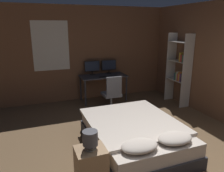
# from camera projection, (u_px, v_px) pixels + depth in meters

# --- Properties ---
(wall_back) EXTENTS (12.00, 0.08, 2.70)m
(wall_back) POSITION_uv_depth(u_px,v_px,m) (95.00, 53.00, 6.46)
(wall_back) COLOR brown
(wall_back) RESTS_ON ground_plane
(bed) EXTENTS (1.54, 2.03, 0.58)m
(bed) POSITION_uv_depth(u_px,v_px,m) (134.00, 135.00, 3.93)
(bed) COLOR #2D2D33
(bed) RESTS_ON ground_plane
(nightstand) EXTENTS (0.40, 0.36, 0.60)m
(nightstand) POSITION_uv_depth(u_px,v_px,m) (91.00, 169.00, 2.92)
(nightstand) COLOR #997551
(nightstand) RESTS_ON ground_plane
(bedside_lamp) EXTENTS (0.20, 0.20, 0.26)m
(bedside_lamp) POSITION_uv_depth(u_px,v_px,m) (90.00, 138.00, 2.80)
(bedside_lamp) COLOR gray
(bedside_lamp) RESTS_ON nightstand
(desk) EXTENTS (1.33, 0.66, 0.76)m
(desk) POSITION_uv_depth(u_px,v_px,m) (103.00, 79.00, 6.33)
(desk) COLOR #38383D
(desk) RESTS_ON ground_plane
(monitor_left) EXTENTS (0.45, 0.16, 0.40)m
(monitor_left) POSITION_uv_depth(u_px,v_px,m) (92.00, 67.00, 6.36)
(monitor_left) COLOR black
(monitor_left) RESTS_ON desk
(monitor_right) EXTENTS (0.45, 0.16, 0.40)m
(monitor_right) POSITION_uv_depth(u_px,v_px,m) (109.00, 66.00, 6.54)
(monitor_right) COLOR black
(monitor_right) RESTS_ON desk
(keyboard) EXTENTS (0.39, 0.13, 0.02)m
(keyboard) POSITION_uv_depth(u_px,v_px,m) (106.00, 77.00, 6.10)
(keyboard) COLOR black
(keyboard) RESTS_ON desk
(computer_mouse) EXTENTS (0.07, 0.05, 0.04)m
(computer_mouse) POSITION_uv_depth(u_px,v_px,m) (115.00, 76.00, 6.19)
(computer_mouse) COLOR black
(computer_mouse) RESTS_ON desk
(office_chair) EXTENTS (0.52, 0.52, 0.92)m
(office_chair) POSITION_uv_depth(u_px,v_px,m) (112.00, 97.00, 5.70)
(office_chair) COLOR black
(office_chair) RESTS_ON ground_plane
(bookshelf) EXTENTS (0.30, 0.74, 1.96)m
(bookshelf) POSITION_uv_depth(u_px,v_px,m) (180.00, 68.00, 5.95)
(bookshelf) COLOR beige
(bookshelf) RESTS_ON ground_plane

